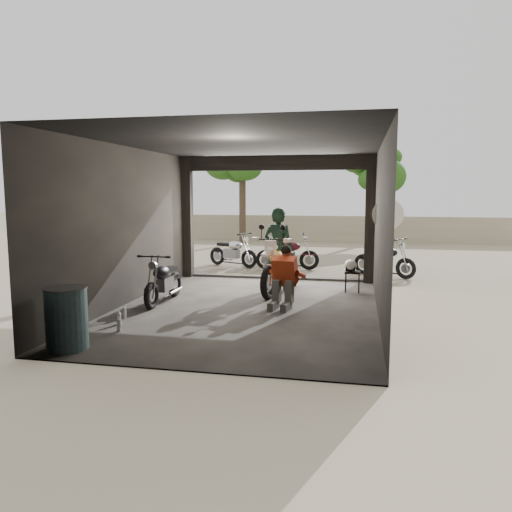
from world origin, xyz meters
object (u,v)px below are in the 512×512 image
at_px(oil_drum, 67,319).
at_px(sign_post, 387,230).
at_px(outside_bike_c, 384,257).
at_px(outside_bike_a, 233,250).
at_px(outside_bike_b, 287,251).
at_px(stool, 352,274).
at_px(main_bike, 281,265).
at_px(rider, 278,249).
at_px(mechanic, 283,279).
at_px(helmet, 351,265).
at_px(left_bike, 163,278).

height_order(oil_drum, sign_post, sign_post).
bearing_deg(sign_post, outside_bike_c, 74.74).
height_order(outside_bike_a, outside_bike_b, outside_bike_b).
height_order(outside_bike_c, stool, outside_bike_c).
height_order(outside_bike_a, outside_bike_c, outside_bike_c).
relative_size(main_bike, outside_bike_c, 1.25).
height_order(rider, mechanic, rider).
xyz_separation_m(outside_bike_b, sign_post, (2.69, -2.76, 0.87)).
relative_size(outside_bike_b, helmet, 5.47).
height_order(left_bike, helmet, left_bike).
distance_m(main_bike, outside_bike_c, 3.71).
height_order(mechanic, helmet, mechanic).
bearing_deg(left_bike, outside_bike_b, 70.14).
distance_m(left_bike, outside_bike_b, 5.31).
bearing_deg(left_bike, stool, 27.35).
bearing_deg(rider, stool, -164.26).
xyz_separation_m(main_bike, stool, (1.59, 0.43, -0.24)).
bearing_deg(stool, rider, -176.95).
bearing_deg(outside_bike_b, outside_bike_a, 74.41).
height_order(left_bike, outside_bike_b, outside_bike_b).
height_order(main_bike, outside_bike_a, main_bike).
distance_m(outside_bike_a, stool, 4.98).
relative_size(outside_bike_a, outside_bike_c, 0.99).
bearing_deg(stool, helmet, -175.99).
bearing_deg(stool, outside_bike_c, 71.23).
bearing_deg(outside_bike_c, helmet, -169.76).
bearing_deg(outside_bike_a, sign_post, -100.77).
bearing_deg(left_bike, oil_drum, -92.57).
bearing_deg(outside_bike_b, main_bike, 179.37).
distance_m(outside_bike_c, sign_post, 2.26).
bearing_deg(rider, outside_bike_b, -73.08).
xyz_separation_m(outside_bike_b, stool, (1.94, -3.07, -0.13)).
height_order(outside_bike_b, stool, outside_bike_b).
xyz_separation_m(mechanic, sign_post, (2.07, 2.21, 0.82)).
height_order(outside_bike_b, oil_drum, outside_bike_b).
bearing_deg(stool, oil_drum, -128.04).
height_order(outside_bike_c, mechanic, mechanic).
distance_m(left_bike, helmet, 4.22).
xyz_separation_m(outside_bike_c, oil_drum, (-4.81, -7.50, -0.08)).
bearing_deg(stool, outside_bike_a, 137.61).
bearing_deg(mechanic, helmet, 65.07).
relative_size(left_bike, outside_bike_c, 0.98).
distance_m(left_bike, stool, 4.26).
distance_m(outside_bike_b, mechanic, 5.00).
relative_size(main_bike, left_bike, 1.28).
relative_size(mechanic, oil_drum, 1.30).
xyz_separation_m(mechanic, helmet, (1.27, 1.90, 0.03)).
xyz_separation_m(main_bike, helmet, (1.55, 0.43, -0.03)).
bearing_deg(left_bike, main_bike, 34.38).
relative_size(main_bike, outside_bike_a, 1.27).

